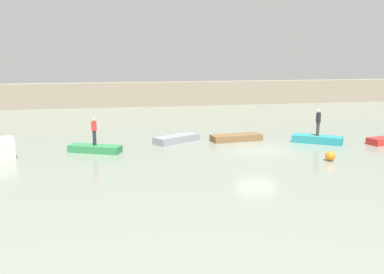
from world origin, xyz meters
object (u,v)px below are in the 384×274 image
object	(u,v)px
person_dark_shirt	(318,121)
person_red_shirt	(94,130)
rowboat_grey	(176,139)
rowboat_teal	(317,139)
rowboat_brown	(236,138)
rowboat_green	(95,149)
mooring_buoy	(330,156)

from	to	relation	value
person_dark_shirt	person_red_shirt	world-z (taller)	person_dark_shirt
rowboat_grey	person_dark_shirt	bearing A→B (deg)	-44.77
rowboat_teal	person_red_shirt	distance (m)	15.01
rowboat_brown	rowboat_teal	distance (m)	5.55
person_dark_shirt	rowboat_grey	bearing A→B (deg)	167.84
rowboat_teal	person_red_shirt	size ratio (longest dim) A/B	1.94
rowboat_teal	person_dark_shirt	size ratio (longest dim) A/B	1.81
rowboat_green	mooring_buoy	distance (m)	14.20
person_red_shirt	person_dark_shirt	bearing A→B (deg)	0.20
rowboat_grey	mooring_buoy	world-z (taller)	mooring_buoy
rowboat_green	rowboat_grey	bearing A→B (deg)	45.40
rowboat_grey	rowboat_teal	size ratio (longest dim) A/B	1.00
rowboat_teal	person_red_shirt	bearing A→B (deg)	-145.73
rowboat_teal	rowboat_grey	bearing A→B (deg)	-158.09
mooring_buoy	rowboat_teal	bearing A→B (deg)	71.65
person_dark_shirt	mooring_buoy	size ratio (longest dim) A/B	3.13
rowboat_grey	rowboat_brown	size ratio (longest dim) A/B	0.93
person_dark_shirt	mooring_buoy	bearing A→B (deg)	-108.35
person_red_shirt	mooring_buoy	size ratio (longest dim) A/B	2.93
rowboat_teal	person_dark_shirt	xyz separation A→B (m)	(0.00, 0.00, 1.29)
person_dark_shirt	mooring_buoy	world-z (taller)	person_dark_shirt
rowboat_brown	mooring_buoy	distance (m)	7.62
rowboat_green	rowboat_brown	world-z (taller)	rowboat_brown
person_dark_shirt	rowboat_brown	bearing A→B (deg)	161.20
rowboat_grey	rowboat_teal	world-z (taller)	rowboat_teal
rowboat_teal	mooring_buoy	distance (m)	5.18
rowboat_grey	person_red_shirt	world-z (taller)	person_red_shirt
rowboat_grey	mooring_buoy	bearing A→B (deg)	-74.15
person_red_shirt	rowboat_grey	bearing A→B (deg)	20.91
person_dark_shirt	person_red_shirt	xyz separation A→B (m)	(-14.97, -0.05, -0.14)
rowboat_grey	rowboat_teal	bearing A→B (deg)	-44.77
rowboat_brown	rowboat_teal	bearing A→B (deg)	-26.22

